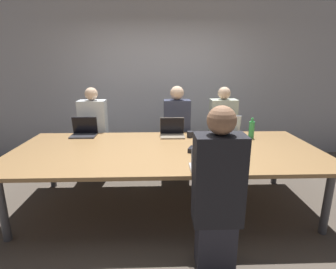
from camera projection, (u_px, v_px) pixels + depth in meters
The scene contains 17 objects.
ground_plane at pixel (167, 206), 3.30m from camera, with size 24.00×24.00×0.00m, color brown.
curtain_wall at pixel (163, 82), 4.85m from camera, with size 12.00×0.06×2.80m.
conference_table at pixel (166, 153), 3.12m from camera, with size 3.62×1.57×0.75m.
laptop_far_right at pixel (230, 130), 3.68m from camera, with size 0.31×0.28×0.28m.
person_far_right at pixel (222, 133), 4.13m from camera, with size 0.40×0.24×1.39m.
cup_far_right at pixel (215, 134), 3.63m from camera, with size 0.07×0.07×0.08m.
bottle_far_right at pixel (252, 129), 3.53m from camera, with size 0.07×0.07×0.28m.
laptop_near_midright at pixel (208, 164), 2.45m from camera, with size 0.33×0.24×0.24m.
person_near_midright at pixel (218, 194), 2.14m from camera, with size 0.40×0.24×1.43m.
cup_near_midright at pixel (235, 166), 2.48m from camera, with size 0.09×0.09×0.08m.
laptop_far_left at pixel (84, 130), 3.66m from camera, with size 0.35×0.25×0.26m.
person_far_left at pixel (94, 135), 4.03m from camera, with size 0.40×0.24×1.39m.
laptop_far_center at pixel (172, 131), 3.64m from camera, with size 0.34×0.25×0.25m.
person_far_center at pixel (177, 133), 4.08m from camera, with size 0.40×0.24×1.41m.
cup_far_center at pixel (190, 134), 3.59m from camera, with size 0.09×0.09×0.08m.
stapler at pixel (191, 149), 3.02m from camera, with size 0.10×0.16×0.05m.
notebook at pixel (223, 146), 3.18m from camera, with size 0.24×0.17×0.02m.
Camera 1 is at (-0.09, -2.95, 1.73)m, focal length 28.00 mm.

